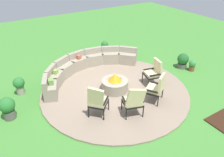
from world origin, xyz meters
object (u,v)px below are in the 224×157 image
(lounge_chair_front_left, at_px, (97,101))
(potted_plant_0, at_px, (105,46))
(potted_plant_2, at_px, (19,85))
(potted_plant_4, at_px, (7,107))
(fire_pit, at_px, (115,84))
(lounge_chair_front_right, at_px, (134,101))
(lounge_chair_back_right, at_px, (154,72))
(potted_plant_3, at_px, (192,65))
(curved_stone_bench, at_px, (85,66))
(potted_plant_1, at_px, (183,60))
(lounge_chair_back_left, at_px, (157,87))

(lounge_chair_front_left, xyz_separation_m, potted_plant_0, (2.79, 4.35, -0.29))
(potted_plant_2, distance_m, potted_plant_4, 1.36)
(fire_pit, relative_size, lounge_chair_front_left, 0.87)
(lounge_chair_front_left, height_order, lounge_chair_front_right, lounge_chair_front_left)
(potted_plant_2, bearing_deg, potted_plant_0, 20.51)
(lounge_chair_back_right, bearing_deg, potted_plant_3, -76.97)
(lounge_chair_front_left, xyz_separation_m, potted_plant_3, (5.00, 0.55, -0.36))
(fire_pit, xyz_separation_m, curved_stone_bench, (-0.35, 1.81, 0.05))
(fire_pit, distance_m, lounge_chair_front_left, 1.60)
(lounge_chair_back_right, height_order, potted_plant_4, lounge_chair_back_right)
(potted_plant_1, bearing_deg, potted_plant_3, -70.41)
(lounge_chair_front_right, bearing_deg, potted_plant_3, 33.50)
(fire_pit, xyz_separation_m, potted_plant_2, (-3.04, 1.68, 0.07))
(fire_pit, distance_m, potted_plant_3, 3.78)
(lounge_chair_back_right, height_order, potted_plant_2, lounge_chair_back_right)
(lounge_chair_front_left, xyz_separation_m, lounge_chair_back_left, (2.07, -0.37, -0.02))
(curved_stone_bench, relative_size, potted_plant_1, 6.84)
(potted_plant_0, height_order, potted_plant_2, potted_plant_2)
(fire_pit, distance_m, lounge_chair_front_right, 1.59)
(potted_plant_0, xyz_separation_m, potted_plant_4, (-5.19, -2.94, 0.08))
(lounge_chair_back_left, relative_size, potted_plant_1, 1.55)
(lounge_chair_front_left, xyz_separation_m, potted_plant_4, (-2.39, 1.41, -0.21))
(lounge_chair_back_left, relative_size, potted_plant_3, 2.10)
(potted_plant_1, bearing_deg, lounge_chair_front_right, -158.38)
(potted_plant_2, xyz_separation_m, potted_plant_3, (6.80, -2.09, -0.12))
(curved_stone_bench, xyz_separation_m, potted_plant_2, (-2.69, -0.13, 0.02))
(lounge_chair_front_right, distance_m, potted_plant_2, 4.23)
(lounge_chair_front_left, height_order, potted_plant_4, lounge_chair_front_left)
(lounge_chair_front_right, height_order, potted_plant_0, lounge_chair_front_right)
(potted_plant_3, bearing_deg, potted_plant_1, 109.59)
(fire_pit, bearing_deg, potted_plant_4, 172.82)
(curved_stone_bench, xyz_separation_m, potted_plant_1, (3.96, -1.80, -0.01))
(lounge_chair_back_left, bearing_deg, lounge_chair_back_right, 21.21)
(lounge_chair_back_left, bearing_deg, fire_pit, 89.90)
(lounge_chair_front_left, distance_m, potted_plant_1, 4.95)
(lounge_chair_back_right, distance_m, potted_plant_4, 5.22)
(fire_pit, bearing_deg, potted_plant_1, 0.18)
(potted_plant_4, bearing_deg, potted_plant_1, -3.53)
(lounge_chair_front_right, bearing_deg, potted_plant_4, 167.17)
(lounge_chair_back_right, xyz_separation_m, potted_plant_4, (-5.14, 0.88, -0.19))
(curved_stone_bench, relative_size, lounge_chair_front_left, 4.07)
(lounge_chair_front_left, height_order, potted_plant_1, lounge_chair_front_left)
(lounge_chair_front_left, relative_size, lounge_chair_back_left, 1.08)
(potted_plant_0, bearing_deg, fire_pit, -114.53)
(fire_pit, relative_size, potted_plant_4, 1.30)
(lounge_chair_front_left, bearing_deg, potted_plant_3, 53.32)
(potted_plant_2, relative_size, potted_plant_4, 0.90)
(lounge_chair_front_left, relative_size, potted_plant_0, 1.92)
(lounge_chair_back_left, distance_m, lounge_chair_back_right, 1.13)
(lounge_chair_back_left, distance_m, potted_plant_3, 3.09)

